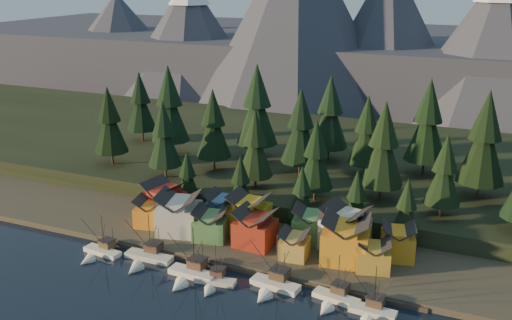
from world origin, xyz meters
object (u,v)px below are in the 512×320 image
at_px(boat_2, 189,269).
at_px(boat_6, 372,307).
at_px(boat_4, 273,280).
at_px(boat_1, 145,253).
at_px(house_back_1, 222,207).
at_px(house_front_0, 151,211).
at_px(boat_0, 99,248).
at_px(boat_5, 334,294).
at_px(boat_3, 214,278).
at_px(house_front_1, 179,212).
at_px(house_back_0, 164,199).

distance_m(boat_2, boat_6, 39.85).
bearing_deg(boat_4, boat_1, -173.15).
bearing_deg(boat_1, house_back_1, 69.80).
distance_m(house_front_0, house_back_1, 18.33).
bearing_deg(house_back_1, house_front_0, -154.86).
xyz_separation_m(boat_0, house_front_0, (4.07, 16.65, 3.45)).
bearing_deg(boat_5, boat_3, -161.78).
relative_size(boat_6, house_front_0, 1.30).
distance_m(boat_3, house_front_1, 25.90).
distance_m(boat_1, house_back_0, 22.17).
bearing_deg(house_front_0, boat_0, -115.25).
bearing_deg(boat_0, house_front_1, 58.30).
xyz_separation_m(house_back_0, house_back_1, (15.68, 2.76, -0.84)).
bearing_deg(boat_6, house_front_1, 166.58).
distance_m(boat_4, boat_5, 13.30).
bearing_deg(boat_2, house_front_1, 129.50).
xyz_separation_m(boat_3, boat_5, (25.62, 3.43, 0.26)).
relative_size(boat_3, house_back_1, 1.19).
relative_size(boat_0, boat_4, 0.85).
relative_size(boat_1, boat_4, 1.01).
height_order(boat_0, boat_6, boat_6).
bearing_deg(boat_2, boat_0, -178.71).
distance_m(boat_1, house_front_1, 15.00).
xyz_separation_m(boat_2, house_front_1, (-12.27, 17.00, 4.60)).
bearing_deg(boat_3, boat_4, 8.10).
height_order(boat_0, house_front_0, boat_0).
relative_size(boat_2, boat_5, 1.14).
xyz_separation_m(boat_4, house_front_1, (-30.75, 14.27, 4.55)).
xyz_separation_m(boat_4, boat_6, (21.36, -1.67, -0.24)).
bearing_deg(house_front_1, house_back_1, 37.09).
height_order(boat_1, boat_2, boat_2).
bearing_deg(boat_6, house_back_1, 154.32).
xyz_separation_m(boat_1, house_front_0, (-7.87, 14.89, 3.25)).
distance_m(boat_0, boat_1, 12.07).
bearing_deg(boat_5, boat_4, -168.36).
distance_m(boat_6, house_front_0, 63.18).
bearing_deg(boat_3, boat_5, 1.22).
height_order(boat_6, house_front_0, boat_6).
relative_size(house_front_0, house_front_1, 0.73).
height_order(house_front_0, house_back_0, house_back_0).
relative_size(boat_0, boat_6, 0.96).
bearing_deg(boat_4, boat_6, 2.54).
distance_m(boat_6, house_back_1, 51.19).
bearing_deg(house_front_1, house_front_0, 162.49).
xyz_separation_m(boat_3, boat_6, (33.68, 1.52, 0.37)).
xyz_separation_m(boat_2, house_back_0, (-20.37, 23.27, 4.38)).
xyz_separation_m(boat_2, house_back_1, (-4.70, 26.03, 3.54)).
bearing_deg(boat_4, boat_3, -158.48).
bearing_deg(house_back_1, boat_0, -131.12).
bearing_deg(boat_5, house_front_1, 172.92).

